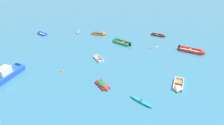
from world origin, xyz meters
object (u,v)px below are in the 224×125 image
rowboat_maroon_outer_right (161,36)px  motor_launch_blue_foreground_center (10,72)px  kayak_turquoise_back_row_center (141,101)px  mooring_buoy_far_field (62,71)px  rowboat_green_outer_left (118,41)px  rowboat_white_midfield_left (97,57)px  mooring_buoy_outer_edge (151,48)px  kayak_grey_far_left (78,31)px  rowboat_red_far_back (197,52)px  rowboat_orange_back_row_right (101,33)px  rowboat_red_midfield_right (104,86)px  mooring_buoy_between_boats_left (157,47)px  rowboat_white_near_right (178,88)px  rowboat_blue_near_left (40,33)px

rowboat_maroon_outer_right → motor_launch_blue_foreground_center: motor_launch_blue_foreground_center is taller
kayak_turquoise_back_row_center → mooring_buoy_far_field: kayak_turquoise_back_row_center is taller
rowboat_green_outer_left → rowboat_white_midfield_left: size_ratio=1.34×
mooring_buoy_far_field → mooring_buoy_outer_edge: bearing=28.2°
rowboat_green_outer_left → kayak_grey_far_left: rowboat_green_outer_left is taller
rowboat_red_far_back → rowboat_green_outer_left: 15.25m
rowboat_orange_back_row_right → mooring_buoy_outer_edge: rowboat_orange_back_row_right is taller
rowboat_red_midfield_right → mooring_buoy_between_boats_left: rowboat_red_midfield_right is taller
rowboat_red_far_back → rowboat_orange_back_row_right: rowboat_red_far_back is taller
mooring_buoy_outer_edge → rowboat_white_midfield_left: bearing=-160.0°
rowboat_white_near_right → rowboat_white_midfield_left: bearing=139.3°
rowboat_blue_near_left → rowboat_red_midfield_right: bearing=-55.9°
rowboat_blue_near_left → rowboat_red_far_back: 33.39m
rowboat_orange_back_row_right → rowboat_red_far_back: bearing=-29.7°
mooring_buoy_outer_edge → kayak_turquoise_back_row_center: bearing=-105.3°
rowboat_white_near_right → rowboat_green_outer_left: (-7.14, 16.65, 0.01)m
motor_launch_blue_foreground_center → rowboat_red_midfield_right: bearing=-14.4°
rowboat_blue_near_left → rowboat_white_near_right: bearing=-42.1°
rowboat_red_far_back → rowboat_orange_back_row_right: (-17.78, 10.12, 0.05)m
mooring_buoy_far_field → mooring_buoy_outer_edge: mooring_buoy_far_field is taller
rowboat_white_midfield_left → rowboat_maroon_outer_right: bearing=36.1°
rowboat_white_near_right → rowboat_orange_back_row_right: (-10.72, 21.20, 0.10)m
motor_launch_blue_foreground_center → mooring_buoy_far_field: bearing=7.2°
kayak_grey_far_left → mooring_buoy_between_boats_left: (16.31, -9.32, -0.15)m
mooring_buoy_far_field → rowboat_red_midfield_right: bearing=-34.8°
mooring_buoy_between_boats_left → mooring_buoy_outer_edge: mooring_buoy_outer_edge is taller
motor_launch_blue_foreground_center → rowboat_white_midfield_left: (12.59, 5.47, -0.43)m
rowboat_red_far_back → rowboat_red_midfield_right: size_ratio=1.62×
rowboat_blue_near_left → mooring_buoy_between_boats_left: size_ratio=6.86×
kayak_grey_far_left → rowboat_red_midfield_right: bearing=-74.8°
rowboat_green_outer_left → mooring_buoy_outer_edge: rowboat_green_outer_left is taller
motor_launch_blue_foreground_center → rowboat_orange_back_row_right: bearing=52.6°
motor_launch_blue_foreground_center → mooring_buoy_outer_edge: (22.80, 9.18, -0.57)m
motor_launch_blue_foreground_center → rowboat_red_midfield_right: size_ratio=2.09×
kayak_turquoise_back_row_center → rowboat_green_outer_left: 19.38m
rowboat_red_midfield_right → rowboat_white_midfield_left: bearing=98.4°
rowboat_white_near_right → kayak_grey_far_left: rowboat_white_near_right is taller
rowboat_blue_near_left → rowboat_red_far_back: size_ratio=0.59×
kayak_turquoise_back_row_center → mooring_buoy_outer_edge: kayak_turquoise_back_row_center is taller
rowboat_red_far_back → rowboat_maroon_outer_right: (-4.41, 8.61, -0.09)m
kayak_turquoise_back_row_center → motor_launch_blue_foreground_center: motor_launch_blue_foreground_center is taller
rowboat_maroon_outer_right → rowboat_red_midfield_right: 22.84m
rowboat_green_outer_left → kayak_grey_far_left: (-8.87, 6.58, -0.05)m
rowboat_green_outer_left → mooring_buoy_far_field: size_ratio=9.58×
mooring_buoy_outer_edge → rowboat_orange_back_row_right: bearing=141.1°
rowboat_maroon_outer_right → mooring_buoy_far_field: (-18.99, -14.61, -0.15)m
rowboat_green_outer_left → rowboat_red_midfield_right: rowboat_green_outer_left is taller
rowboat_blue_near_left → rowboat_green_outer_left: 18.15m
rowboat_blue_near_left → rowboat_orange_back_row_right: rowboat_orange_back_row_right is taller
rowboat_green_outer_left → rowboat_red_far_back: bearing=-21.4°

